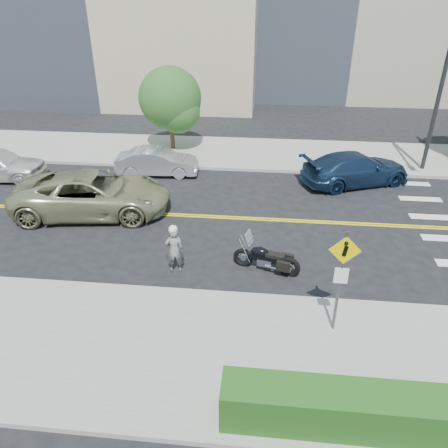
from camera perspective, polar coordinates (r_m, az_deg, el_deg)
ground_plane at (r=17.75m, az=-1.88°, el=0.97°), size 120.00×120.00×0.00m
sidewalk_near at (r=11.71m, az=-6.96°, el=-16.08°), size 60.00×5.00×0.15m
sidewalk_far at (r=24.55m, az=0.47°, el=9.32°), size 60.00×5.00×0.15m
hedge at (r=10.58m, az=26.70°, el=-21.70°), size 9.00×0.90×1.00m
pedestrian_sign at (r=11.36m, az=15.07°, el=-6.24°), size 0.78×0.08×3.00m
motorcyclist at (r=14.12m, az=-6.51°, el=-3.22°), size 0.66×0.51×1.70m
motorcycle at (r=14.21m, az=5.63°, el=-3.81°), size 2.28×1.21×1.33m
suv at (r=18.45m, az=-16.85°, el=3.80°), size 6.51×3.64×1.72m
parked_car_silver at (r=21.82m, az=-8.71°, el=8.04°), size 4.05×1.66×1.31m
parked_car_blue at (r=21.39m, az=16.82°, el=6.93°), size 5.53×3.87×1.49m
tree_far_a at (r=24.48m, az=-7.05°, el=15.96°), size 3.36×3.36×4.59m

